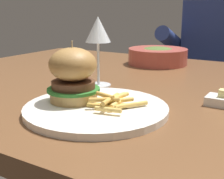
# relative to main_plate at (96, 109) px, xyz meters

# --- Properties ---
(dining_table) EXTENTS (1.47, 0.99, 0.74)m
(dining_table) POSITION_rel_main_plate_xyz_m (-0.01, 0.27, -0.08)
(dining_table) COLOR brown
(dining_table) RESTS_ON ground
(main_plate) EXTENTS (0.30, 0.30, 0.01)m
(main_plate) POSITION_rel_main_plate_xyz_m (0.00, 0.00, 0.00)
(main_plate) COLOR white
(main_plate) RESTS_ON dining_table
(burger_sandwich) EXTENTS (0.11, 0.11, 0.13)m
(burger_sandwich) POSITION_rel_main_plate_xyz_m (-0.06, 0.00, 0.06)
(burger_sandwich) COLOR tan
(burger_sandwich) RESTS_ON main_plate
(fries_pile) EXTENTS (0.12, 0.11, 0.03)m
(fries_pile) POSITION_rel_main_plate_xyz_m (0.04, 0.01, 0.02)
(fries_pile) COLOR #E0B251
(fries_pile) RESTS_ON main_plate
(wine_glass) EXTENTS (0.07, 0.07, 0.19)m
(wine_glass) POSITION_rel_main_plate_xyz_m (-0.12, 0.19, 0.14)
(wine_glass) COLOR silver
(wine_glass) RESTS_ON dining_table
(soup_bowl) EXTENTS (0.22, 0.22, 0.07)m
(soup_bowl) POSITION_rel_main_plate_xyz_m (-0.11, 0.58, 0.03)
(soup_bowl) COLOR #B24C42
(soup_bowl) RESTS_ON dining_table
(diner_person) EXTENTS (0.51, 0.36, 1.18)m
(diner_person) POSITION_rel_main_plate_xyz_m (0.03, 1.04, -0.18)
(diner_person) COLOR #282833
(diner_person) RESTS_ON ground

